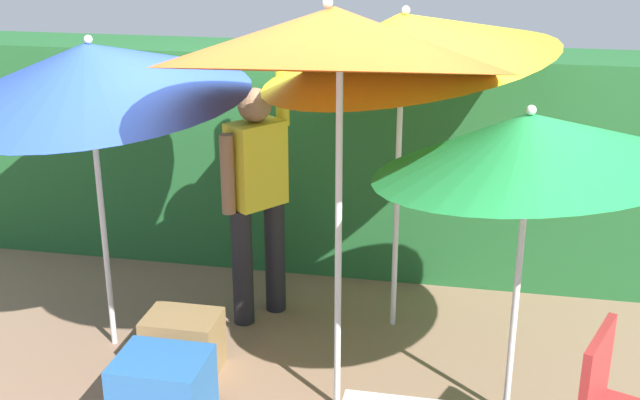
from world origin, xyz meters
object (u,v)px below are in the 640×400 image
person_vendor (257,188)px  crate_cardboard (183,343)px  umbrella_rainbow (529,141)px  cooler_box (163,394)px  umbrella_yellow (404,40)px  umbrella_orange (89,71)px  umbrella_navy (334,40)px

person_vendor → crate_cardboard: size_ratio=4.25×
umbrella_rainbow → cooler_box: bearing=-164.8°
person_vendor → umbrella_rainbow: bearing=-27.7°
umbrella_yellow → cooler_box: (-1.09, -1.38, -1.70)m
umbrella_yellow → umbrella_orange: bearing=-161.3°
umbrella_orange → crate_cardboard: 1.70m
umbrella_yellow → person_vendor: size_ratio=1.22×
cooler_box → person_vendor: bearing=83.1°
umbrella_orange → cooler_box: umbrella_orange is taller
umbrella_orange → umbrella_yellow: (1.74, 0.59, 0.14)m
person_vendor → crate_cardboard: bearing=-109.2°
umbrella_yellow → crate_cardboard: umbrella_yellow is taller
cooler_box → umbrella_orange: bearing=129.5°
umbrella_rainbow → crate_cardboard: umbrella_rainbow is taller
umbrella_rainbow → cooler_box: umbrella_rainbow is taller
umbrella_navy → umbrella_yellow: bearing=76.3°
umbrella_navy → cooler_box: umbrella_navy is taller
umbrella_rainbow → umbrella_navy: (-0.96, -0.10, 0.48)m
person_vendor → cooler_box: size_ratio=3.91×
cooler_box → crate_cardboard: 0.59m
person_vendor → crate_cardboard: 1.11m
cooler_box → umbrella_navy: bearing=24.6°
umbrella_rainbow → person_vendor: (-1.64, 0.86, -0.65)m
umbrella_orange → person_vendor: size_ratio=1.10×
umbrella_navy → cooler_box: 2.07m
umbrella_rainbow → umbrella_navy: bearing=-173.9°
umbrella_yellow → crate_cardboard: size_ratio=5.17×
umbrella_rainbow → umbrella_orange: umbrella_orange is taller
umbrella_yellow → umbrella_navy: size_ratio=0.95×
umbrella_navy → person_vendor: bearing=125.2°
person_vendor → cooler_box: person_vendor is taller
umbrella_rainbow → cooler_box: (-1.81, -0.49, -1.36)m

